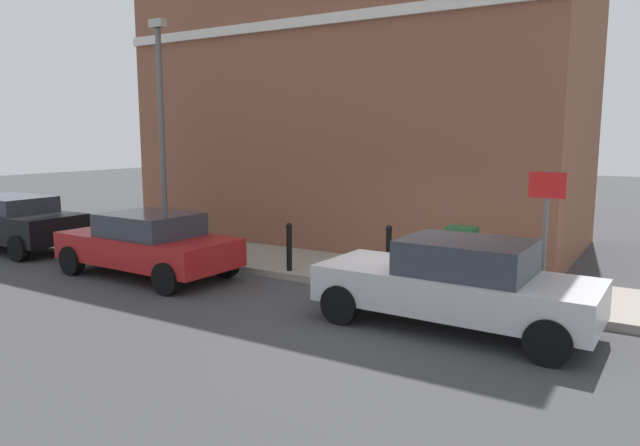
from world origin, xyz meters
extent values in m
plane|color=#38383A|center=(0.00, 0.00, 0.00)|extent=(80.00, 80.00, 0.00)
cube|color=gray|center=(1.99, 6.00, 0.07)|extent=(2.42, 30.00, 0.15)
cube|color=brown|center=(6.22, 3.96, 4.65)|extent=(6.04, 11.92, 9.30)
cube|color=silver|center=(3.16, 3.96, 5.73)|extent=(0.12, 11.92, 0.24)
cube|color=#B7B7BC|center=(-0.35, -1.08, 0.61)|extent=(1.76, 4.34, 0.59)
cube|color=#2D333D|center=(-0.36, -1.27, 1.16)|extent=(1.50, 1.94, 0.54)
cylinder|color=black|center=(-1.09, 0.54, 0.32)|extent=(0.23, 0.64, 0.64)
cylinder|color=black|center=(0.46, 0.50, 0.32)|extent=(0.23, 0.64, 0.64)
cylinder|color=black|center=(-1.17, -2.67, 0.32)|extent=(0.23, 0.64, 0.64)
cylinder|color=black|center=(0.39, -2.70, 0.32)|extent=(0.23, 0.64, 0.64)
cube|color=maroon|center=(-0.49, 5.67, 0.61)|extent=(1.85, 4.14, 0.59)
cube|color=#2D333D|center=(-0.49, 5.56, 1.14)|extent=(1.59, 1.96, 0.50)
cylinder|color=black|center=(-1.27, 7.19, 0.32)|extent=(0.24, 0.65, 0.64)
cylinder|color=black|center=(0.38, 7.14, 0.32)|extent=(0.24, 0.65, 0.64)
cylinder|color=black|center=(-1.35, 4.20, 0.32)|extent=(0.24, 0.65, 0.64)
cylinder|color=black|center=(0.29, 4.15, 0.32)|extent=(0.24, 0.65, 0.64)
cube|color=black|center=(-0.30, 11.17, 0.67)|extent=(1.78, 4.47, 0.70)
cube|color=#2D333D|center=(-0.30, 11.13, 1.22)|extent=(1.54, 2.29, 0.43)
cylinder|color=black|center=(0.48, 12.86, 0.32)|extent=(0.23, 0.64, 0.64)
cylinder|color=black|center=(-1.07, 9.49, 0.32)|extent=(0.23, 0.64, 0.64)
cylinder|color=black|center=(0.53, 9.52, 0.32)|extent=(0.23, 0.64, 0.64)
cube|color=#1E4C28|center=(1.74, -0.52, 0.72)|extent=(0.40, 0.55, 1.15)
cube|color=#333333|center=(1.74, -0.52, 0.19)|extent=(0.46, 0.61, 0.08)
cylinder|color=black|center=(1.84, 1.05, 0.62)|extent=(0.12, 0.12, 0.95)
sphere|color=black|center=(1.84, 1.05, 1.12)|extent=(0.14, 0.14, 0.14)
cylinder|color=black|center=(1.03, 3.00, 0.62)|extent=(0.12, 0.12, 0.95)
sphere|color=black|center=(1.03, 3.00, 1.12)|extent=(0.14, 0.14, 0.14)
cylinder|color=#59595B|center=(1.27, -2.11, 1.30)|extent=(0.08, 0.08, 2.30)
cube|color=white|center=(1.25, -2.11, 2.20)|extent=(0.03, 0.56, 0.40)
cube|color=red|center=(1.23, -2.11, 2.20)|extent=(0.01, 0.60, 0.44)
cylinder|color=#59595B|center=(1.61, 7.31, 2.90)|extent=(0.14, 0.14, 5.50)
cube|color=#A5A599|center=(1.61, 7.31, 5.77)|extent=(0.20, 0.44, 0.20)
camera|label=1|loc=(-9.02, -3.95, 3.02)|focal=32.66mm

